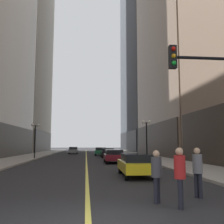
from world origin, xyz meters
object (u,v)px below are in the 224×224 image
car_maroon (114,156)px  car_grey (73,150)px  car_black (107,152)px  car_green (101,151)px  pedestrian_in_grey_suit (198,168)px  street_lamp_right_mid (147,131)px  pedestrian_with_orange_bag (156,172)px  street_lamp_left_far (35,133)px  pedestrian_in_red_jacket (180,173)px  fire_hydrant_right (183,165)px  car_yellow (136,164)px

car_maroon → car_grey: 25.42m
car_black → car_green: same height
car_black → pedestrian_in_grey_suit: (0.95, -27.48, 0.30)m
pedestrian_in_grey_suit → street_lamp_right_mid: bearing=82.2°
pedestrian_with_orange_bag → street_lamp_left_far: (-8.60, 24.92, 2.28)m
car_green → pedestrian_in_red_jacket: size_ratio=2.60×
car_maroon → pedestrian_in_grey_suit: bearing=-86.1°
car_grey → street_lamp_left_far: (-3.91, -17.75, 2.54)m
street_lamp_left_far → fire_hydrant_right: 20.21m
pedestrian_in_red_jacket → fire_hydrant_right: bearing=68.7°
car_yellow → fire_hydrant_right: 5.12m
car_black → fire_hydrant_right: car_black is taller
car_yellow → pedestrian_in_red_jacket: 7.65m
car_grey → car_green: bearing=-56.0°
street_lamp_left_far → street_lamp_right_mid: size_ratio=1.00×
car_black → pedestrian_in_grey_suit: pedestrian_in_grey_suit is taller
car_yellow → pedestrian_in_red_jacket: pedestrian_in_red_jacket is taller
car_yellow → fire_hydrant_right: bearing=37.4°
car_green → car_grey: same height
car_grey → pedestrian_in_red_jacket: 43.76m
pedestrian_with_orange_bag → car_green: bearing=89.7°
car_green → street_lamp_left_far: bearing=-129.9°
car_green → street_lamp_right_mid: 17.05m
fire_hydrant_right → car_green: bearing=100.0°
pedestrian_with_orange_bag → pedestrian_in_grey_suit: bearing=21.2°
car_grey → car_yellow: bearing=-81.5°
car_yellow → car_grey: (-5.33, 35.81, -0.00)m
car_green → car_grey: size_ratio=1.09×
car_yellow → car_grey: size_ratio=1.10×
car_black → car_green: bearing=94.2°
car_yellow → pedestrian_in_red_jacket: bearing=-91.0°
street_lamp_right_mid → pedestrian_in_red_jacket: bearing=-100.6°
car_yellow → fire_hydrant_right: (4.06, 3.11, -0.32)m
pedestrian_in_grey_suit → fire_hydrant_right: size_ratio=2.19×
car_yellow → pedestrian_with_orange_bag: pedestrian_with_orange_bag is taller
car_black → street_lamp_right_mid: street_lamp_right_mid is taller
pedestrian_with_orange_bag → fire_hydrant_right: 11.04m
car_maroon → street_lamp_left_far: 11.85m
car_maroon → pedestrian_with_orange_bag: pedestrian_with_orange_bag is taller
car_black → pedestrian_with_orange_bag: 28.13m
pedestrian_in_red_jacket → street_lamp_right_mid: size_ratio=0.40×
pedestrian_in_red_jacket → street_lamp_right_mid: street_lamp_right_mid is taller
car_black → car_maroon: bearing=-91.2°
car_green → fire_hydrant_right: size_ratio=5.75×
pedestrian_in_grey_suit → fire_hydrant_right: pedestrian_in_grey_suit is taller
pedestrian_in_red_jacket → car_yellow: bearing=89.0°
car_grey → street_lamp_left_far: size_ratio=0.95×
car_black → street_lamp_left_far: size_ratio=1.02×
pedestrian_in_red_jacket → street_lamp_left_far: 27.35m
pedestrian_with_orange_bag → car_maroon: bearing=88.4°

